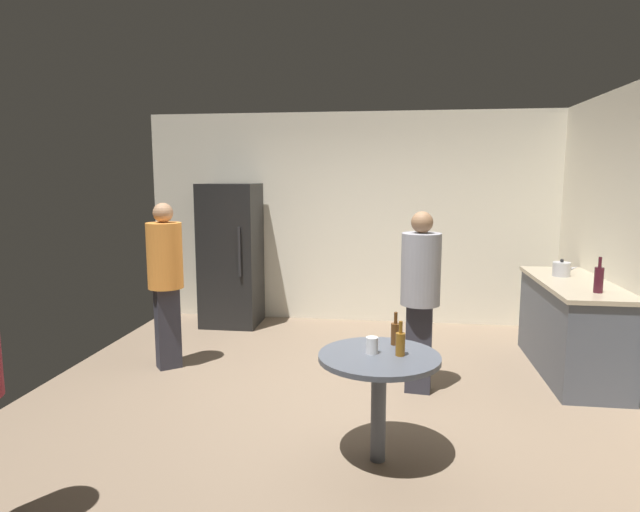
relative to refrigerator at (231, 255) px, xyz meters
name	(u,v)px	position (x,y,z in m)	size (l,w,h in m)	color
ground_plane	(325,404)	(1.48, -2.20, -0.95)	(5.20, 5.20, 0.10)	#7A6651
wall_back	(350,218)	(1.48, 0.43, 0.45)	(5.32, 0.06, 2.70)	silver
refrigerator	(231,255)	(0.00, 0.00, 0.00)	(0.70, 0.68, 1.80)	black
kitchen_counter	(572,327)	(3.76, -1.25, -0.45)	(0.64, 1.69, 0.90)	#4C515B
kettle	(562,269)	(3.71, -0.98, 0.07)	(0.24, 0.17, 0.18)	#B2B2B7
wine_bottle_on_counter	(599,279)	(3.79, -1.76, 0.12)	(0.08, 0.08, 0.31)	#3F141E
foreground_table	(379,370)	(1.96, -3.16, -0.27)	(0.80, 0.80, 0.73)	#4C515B
beer_bottle_amber	(400,343)	(2.10, -3.16, -0.08)	(0.06, 0.06, 0.23)	#8C5919
beer_bottle_brown	(395,333)	(2.07, -2.93, -0.08)	(0.06, 0.06, 0.23)	#593314
plastic_cup_white	(372,345)	(1.92, -3.14, -0.11)	(0.08, 0.08, 0.11)	white
person_in_orange_shirt	(166,273)	(-0.15, -1.65, 0.06)	(0.48, 0.48, 1.64)	#2D2D38
person_in_gray_shirt	(420,288)	(2.28, -1.92, 0.03)	(0.37, 0.37, 1.59)	#2D2D38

